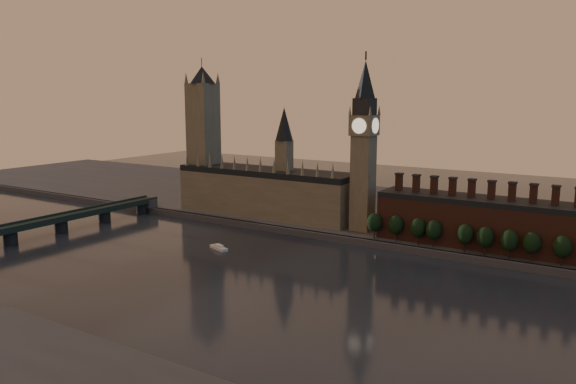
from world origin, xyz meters
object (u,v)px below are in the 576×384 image
object	(u,v)px
victoria_tower	(203,132)
big_ben	(364,144)
westminster_bridge	(32,227)
river_boat	(219,247)

from	to	relation	value
victoria_tower	big_ben	xyz separation A→B (m)	(130.00, -5.00, -2.26)
big_ben	westminster_bridge	distance (m)	205.83
victoria_tower	river_boat	distance (m)	120.91
westminster_bridge	victoria_tower	bearing A→B (deg)	73.44
victoria_tower	westminster_bridge	xyz separation A→B (m)	(-35.00, -117.70, -51.65)
victoria_tower	river_boat	world-z (taller)	victoria_tower
big_ben	river_boat	size ratio (longest dim) A/B	7.55
big_ben	river_boat	bearing A→B (deg)	-128.21
big_ben	westminster_bridge	world-z (taller)	big_ben
victoria_tower	westminster_bridge	bearing A→B (deg)	-106.56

